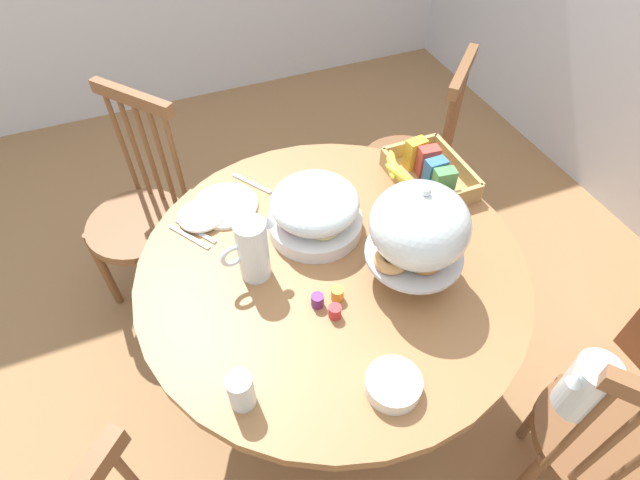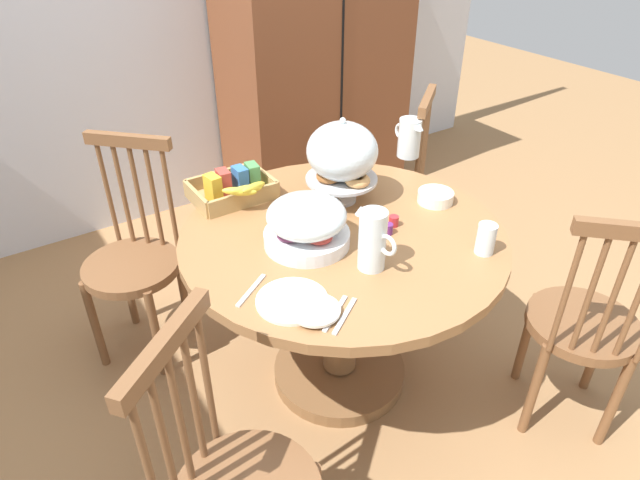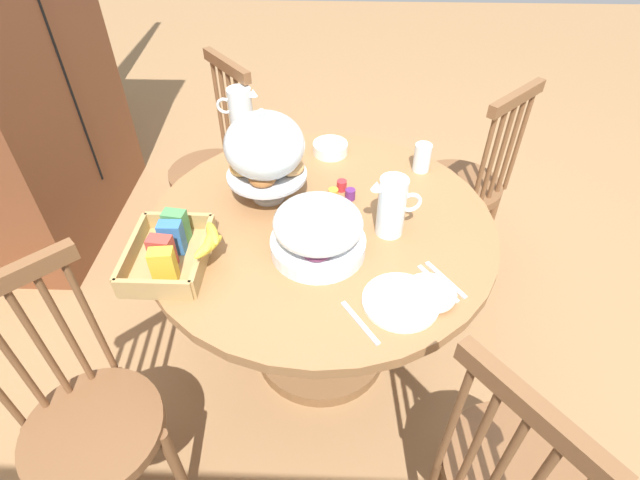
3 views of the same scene
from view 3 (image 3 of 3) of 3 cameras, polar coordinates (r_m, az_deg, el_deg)
name	(u,v)px [view 3 (image 3 of 3)]	position (r m, az deg, el deg)	size (l,w,h in m)	color
ground_plane	(323,333)	(2.27, 0.36, -10.75)	(10.00, 10.00, 0.00)	#997047
dining_table	(321,265)	(1.81, 0.11, -2.98)	(1.18, 1.18, 0.74)	olive
windsor_chair_near_window	(215,171)	(2.47, -12.15, 7.83)	(0.47, 0.47, 0.97)	brown
windsor_chair_by_cabinet	(90,425)	(1.66, -25.26, -18.89)	(0.47, 0.47, 0.97)	brown
windsor_chair_facing_door	(511,477)	(1.54, 21.36, -24.33)	(0.47, 0.47, 0.97)	brown
windsor_chair_far_side	(463,187)	(2.41, 16.32, 5.90)	(0.47, 0.47, 0.97)	brown
pastry_stand_with_dome	(265,149)	(1.67, -6.47, 10.49)	(0.28, 0.28, 0.34)	silver
fruit_platter_covered	(318,230)	(1.50, -0.24, 1.12)	(0.30, 0.30, 0.18)	silver
orange_juice_pitcher	(392,209)	(1.58, 8.34, 3.61)	(0.09, 0.17, 0.21)	silver
milk_pitcher	(240,110)	(2.19, -9.26, 14.72)	(0.10, 0.18, 0.18)	silver
cereal_basket	(173,250)	(1.55, -16.75, -1.15)	(0.32, 0.30, 0.12)	tan
china_plate_large	(401,302)	(1.42, 9.37, -7.09)	(0.22, 0.22, 0.01)	white
china_plate_small	(430,292)	(1.44, 12.72, -5.99)	(0.15, 0.15, 0.01)	white
cereal_bowl	(330,148)	(2.00, 1.21, 10.65)	(0.14, 0.14, 0.04)	white
drinking_glass	(422,158)	(1.92, 11.82, 9.39)	(0.06, 0.06, 0.11)	silver
jam_jar_strawberry	(342,186)	(1.80, 2.55, 6.37)	(0.04, 0.04, 0.04)	#B7282D
jam_jar_apricot	(333,194)	(1.75, 1.55, 5.40)	(0.04, 0.04, 0.04)	orange
jam_jar_grape	(350,194)	(1.75, 3.54, 5.34)	(0.04, 0.04, 0.04)	#5B2366
table_knife	(438,283)	(1.49, 13.57, -4.94)	(0.17, 0.01, 0.01)	silver
dinner_fork	(445,280)	(1.51, 14.42, -4.49)	(0.17, 0.01, 0.01)	silver
soup_spoon	(360,323)	(1.36, 4.69, -9.58)	(0.17, 0.01, 0.01)	silver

